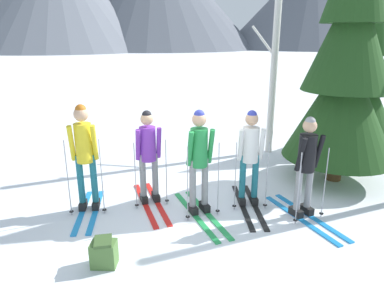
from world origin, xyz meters
The scene contains 10 objects.
ground_plane centered at (0.00, 0.00, 0.00)m, with size 400.00×400.00×0.00m, color white.
skier_in_yellow centered at (-1.63, 0.22, 1.03)m, with size 0.61×1.58×1.84m.
skier_in_purple centered at (-0.58, 0.29, 0.91)m, with size 0.61×1.78×1.68m.
skier_in_green centered at (0.20, -0.27, 0.98)m, with size 0.63×1.82×1.78m.
skier_in_white centered at (1.12, -0.12, 0.96)m, with size 0.60×1.73×1.70m.
skier_in_black centered at (1.85, -0.71, 0.92)m, with size 0.69×1.77×1.69m.
pine_tree_near centered at (5.22, 2.51, 1.86)m, with size 1.68×1.68×4.06m.
pine_tree_mid centered at (3.26, 0.59, 2.40)m, with size 2.17×2.17×5.24m.
birch_tree_tall centered at (2.67, 2.58, 2.42)m, with size 0.86×0.71×4.76m.
backpack_on_snow_front centered at (-1.32, -1.42, 0.19)m, with size 0.37×0.31×0.38m.
Camera 1 is at (-0.97, -5.49, 2.88)m, focal length 32.78 mm.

